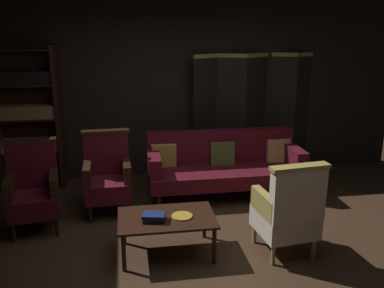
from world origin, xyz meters
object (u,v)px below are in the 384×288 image
object	(u,v)px
velvet_couch	(224,163)
armchair_wing_left	(33,189)
coffee_table	(167,221)
book_navy_cloth	(154,215)
folding_screen	(256,112)
brass_tray	(182,216)
armchair_gilt_accent	(288,211)
armchair_wing_right	(108,175)
book_black_cloth	(154,219)
bookshelf	(28,116)

from	to	relation	value
velvet_couch	armchair_wing_left	size ratio (longest dim) A/B	2.04
coffee_table	book_navy_cloth	size ratio (longest dim) A/B	4.46
folding_screen	brass_tray	world-z (taller)	folding_screen
armchair_gilt_accent	armchair_wing_right	world-z (taller)	same
velvet_couch	armchair_wing_left	bearing A→B (deg)	-164.95
armchair_wing_left	brass_tray	world-z (taller)	armchair_wing_left
armchair_wing_right	book_black_cloth	size ratio (longest dim) A/B	4.76
folding_screen	velvet_couch	xyz separation A→B (m)	(-0.72, -0.87, -0.53)
folding_screen	armchair_gilt_accent	bearing A→B (deg)	-99.53
brass_tray	armchair_wing_right	bearing A→B (deg)	124.07
bookshelf	velvet_couch	xyz separation A→B (m)	(2.70, -0.74, -0.61)
book_black_cloth	book_navy_cloth	bearing A→B (deg)	90.00
coffee_table	velvet_couch	bearing A→B (deg)	57.36
velvet_couch	brass_tray	xyz separation A→B (m)	(-0.79, -1.50, -0.03)
armchair_gilt_accent	armchair_wing_left	size ratio (longest dim) A/B	1.00
armchair_gilt_accent	armchair_wing_right	bearing A→B (deg)	144.21
armchair_gilt_accent	book_black_cloth	world-z (taller)	armchair_gilt_accent
folding_screen	armchair_gilt_accent	world-z (taller)	folding_screen
armchair_wing_left	book_navy_cloth	world-z (taller)	armchair_wing_left
book_black_cloth	brass_tray	xyz separation A→B (m)	(0.29, 0.04, -0.01)
armchair_wing_left	book_black_cloth	xyz separation A→B (m)	(1.34, -0.89, -0.05)
folding_screen	book_black_cloth	world-z (taller)	folding_screen
armchair_wing_right	book_navy_cloth	xyz separation A→B (m)	(0.50, -1.22, -0.01)
armchair_gilt_accent	brass_tray	bearing A→B (deg)	170.61
coffee_table	book_black_cloth	size ratio (longest dim) A/B	4.57
bookshelf	book_black_cloth	size ratio (longest dim) A/B	9.37
armchair_wing_left	armchair_wing_right	xyz separation A→B (m)	(0.84, 0.32, 0.00)
coffee_table	armchair_wing_right	xyz separation A→B (m)	(-0.64, 1.15, 0.12)
bookshelf	armchair_gilt_accent	xyz separation A→B (m)	(2.99, -2.42, -0.58)
brass_tray	armchair_wing_left	bearing A→B (deg)	152.46
armchair_gilt_accent	brass_tray	size ratio (longest dim) A/B	4.75
bookshelf	book_black_cloth	world-z (taller)	bookshelf
armchair_wing_left	book_navy_cloth	xyz separation A→B (m)	(1.34, -0.89, -0.01)
velvet_couch	coffee_table	size ratio (longest dim) A/B	2.12
armchair_gilt_accent	bookshelf	bearing A→B (deg)	141.02
folding_screen	book_navy_cloth	bearing A→B (deg)	-126.75
bookshelf	velvet_couch	size ratio (longest dim) A/B	0.97
book_black_cloth	brass_tray	world-z (taller)	book_black_cloth
armchair_wing_right	armchair_gilt_accent	bearing A→B (deg)	-35.79
folding_screen	armchair_wing_left	world-z (taller)	folding_screen
folding_screen	brass_tray	distance (m)	2.86
book_black_cloth	armchair_gilt_accent	bearing A→B (deg)	-5.62
armchair_gilt_accent	coffee_table	bearing A→B (deg)	170.67
coffee_table	armchair_gilt_accent	xyz separation A→B (m)	(1.24, -0.20, 0.12)
velvet_couch	armchair_wing_left	distance (m)	2.51
velvet_couch	book_black_cloth	distance (m)	1.89
armchair_wing_left	book_black_cloth	distance (m)	1.61
folding_screen	armchair_wing_right	world-z (taller)	folding_screen
book_black_cloth	book_navy_cloth	world-z (taller)	book_navy_cloth
folding_screen	book_black_cloth	bearing A→B (deg)	-126.75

